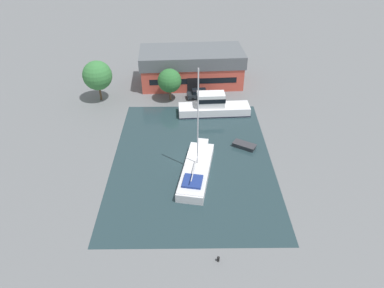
# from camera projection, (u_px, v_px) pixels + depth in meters

# --- Properties ---
(ground_plane) EXTENTS (440.00, 440.00, 0.00)m
(ground_plane) POSITION_uv_depth(u_px,v_px,m) (192.00, 159.00, 47.57)
(ground_plane) COLOR slate
(water_canal) EXTENTS (21.87, 30.17, 0.01)m
(water_canal) POSITION_uv_depth(u_px,v_px,m) (192.00, 159.00, 47.57)
(water_canal) COLOR #23383D
(water_canal) RESTS_ON ground
(warehouse_building) EXTENTS (20.10, 10.52, 6.57)m
(warehouse_building) POSITION_uv_depth(u_px,v_px,m) (192.00, 67.00, 66.09)
(warehouse_building) COLOR #C64C3D
(warehouse_building) RESTS_ON ground
(quay_tree_near_building) EXTENTS (4.17, 4.17, 5.86)m
(quay_tree_near_building) POSITION_uv_depth(u_px,v_px,m) (170.00, 81.00, 59.80)
(quay_tree_near_building) COLOR brown
(quay_tree_near_building) RESTS_ON ground
(quay_tree_by_water) EXTENTS (5.10, 5.10, 7.25)m
(quay_tree_by_water) POSITION_uv_depth(u_px,v_px,m) (97.00, 76.00, 59.36)
(quay_tree_by_water) COLOR brown
(quay_tree_by_water) RESTS_ON ground
(parked_car) EXTENTS (4.92, 2.38, 1.73)m
(parked_car) POSITION_uv_depth(u_px,v_px,m) (200.00, 94.00, 62.04)
(parked_car) COLOR #1E2328
(parked_car) RESTS_ON ground
(sailboat_moored) EXTENTS (5.21, 12.48, 14.45)m
(sailboat_moored) POSITION_uv_depth(u_px,v_px,m) (197.00, 169.00, 44.61)
(sailboat_moored) COLOR silver
(sailboat_moored) RESTS_ON water_canal
(motor_cruiser) EXTENTS (12.10, 3.90, 3.82)m
(motor_cruiser) POSITION_uv_depth(u_px,v_px,m) (213.00, 106.00, 57.12)
(motor_cruiser) COLOR white
(motor_cruiser) RESTS_ON water_canal
(small_dinghy) EXTENTS (3.59, 2.95, 0.62)m
(small_dinghy) POSITION_uv_depth(u_px,v_px,m) (244.00, 145.00, 49.73)
(small_dinghy) COLOR #23282D
(small_dinghy) RESTS_ON water_canal
(mooring_bollard) EXTENTS (0.28, 0.28, 0.67)m
(mooring_bollard) POSITION_uv_depth(u_px,v_px,m) (218.00, 259.00, 33.82)
(mooring_bollard) COLOR black
(mooring_bollard) RESTS_ON ground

